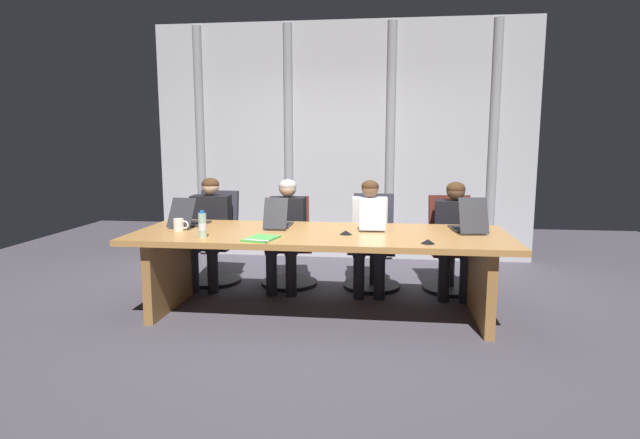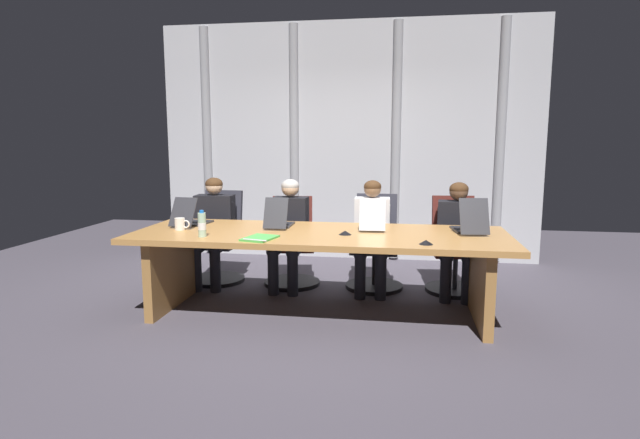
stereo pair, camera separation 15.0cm
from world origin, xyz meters
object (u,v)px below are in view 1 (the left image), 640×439
object	(u,v)px
laptop_left_mid	(279,221)
laptop_center	(372,223)
laptop_right_mid	(468,225)
person_center	(370,230)
conference_mic_middle	(428,241)
office_chair_left_mid	(289,251)
office_chair_right_mid	(452,255)
office_chair_center	(372,252)
coffee_mug_near	(179,225)
spiral_notepad	(261,239)
person_right_mid	(455,231)
person_left_mid	(286,227)
office_chair_left_end	(215,248)
water_bottle_primary	(202,225)
laptop_left_end	(190,220)
person_left_end	(209,225)
conference_mic_left_side	(346,232)

from	to	relation	value
laptop_left_mid	laptop_center	world-z (taller)	same
laptop_right_mid	person_center	xyz separation A→B (m)	(-0.89, 0.57, -0.16)
laptop_left_mid	conference_mic_middle	size ratio (longest dim) A/B	4.00
office_chair_left_mid	office_chair_right_mid	bearing A→B (deg)	81.16
office_chair_center	coffee_mug_near	xyz separation A→B (m)	(-1.71, -1.02, 0.43)
office_chair_left_mid	spiral_notepad	distance (m)	1.39
laptop_left_mid	coffee_mug_near	world-z (taller)	laptop_left_mid
conference_mic_middle	spiral_notepad	xyz separation A→B (m)	(-1.34, 0.01, -0.01)
laptop_left_mid	person_right_mid	xyz separation A→B (m)	(1.68, 0.55, -0.15)
person_left_mid	spiral_notepad	world-z (taller)	person_left_mid
person_left_mid	laptop_right_mid	bearing A→B (deg)	72.24
laptop_left_mid	person_left_mid	distance (m)	0.57
office_chair_left_end	water_bottle_primary	distance (m)	1.43
laptop_left_end	person_right_mid	world-z (taller)	person_right_mid
office_chair_right_mid	spiral_notepad	xyz separation A→B (m)	(-1.70, -1.33, 0.38)
office_chair_center	person_left_end	distance (m)	1.76
person_right_mid	office_chair_left_mid	bearing A→B (deg)	-90.79
laptop_right_mid	person_right_mid	distance (m)	0.59
laptop_left_mid	person_center	bearing A→B (deg)	-57.34
person_left_end	coffee_mug_near	world-z (taller)	person_left_end
laptop_right_mid	person_left_end	bearing A→B (deg)	70.67
water_bottle_primary	conference_mic_middle	xyz separation A→B (m)	(1.84, -0.03, -0.08)
laptop_left_end	conference_mic_middle	size ratio (longest dim) A/B	4.39
laptop_right_mid	conference_mic_left_side	bearing A→B (deg)	98.18
office_chair_left_end	water_bottle_primary	world-z (taller)	office_chair_left_end
person_left_end	water_bottle_primary	xyz separation A→B (m)	(0.34, -1.15, 0.19)
office_chair_right_mid	laptop_right_mid	bearing A→B (deg)	-2.83
office_chair_left_mid	office_chair_center	distance (m)	0.89
person_center	conference_mic_middle	bearing A→B (deg)	20.71
person_left_end	person_center	distance (m)	1.70
office_chair_center	laptop_right_mid	bearing A→B (deg)	50.57
laptop_left_mid	office_chair_left_end	bearing A→B (deg)	49.54
laptop_left_mid	laptop_center	distance (m)	0.87
laptop_left_end	office_chair_right_mid	size ratio (longest dim) A/B	0.50
person_right_mid	water_bottle_primary	xyz separation A→B (m)	(-2.21, -1.14, 0.20)
person_center	laptop_right_mid	bearing A→B (deg)	55.56
office_chair_right_mid	person_right_mid	size ratio (longest dim) A/B	0.86
laptop_left_end	person_left_end	distance (m)	0.59
person_left_end	office_chair_left_end	bearing A→B (deg)	177.80
person_left_end	conference_mic_left_side	world-z (taller)	person_left_end
laptop_center	person_left_end	distance (m)	1.82
office_chair_right_mid	coffee_mug_near	xyz separation A→B (m)	(-2.53, -1.01, 0.43)
laptop_right_mid	conference_mic_left_side	distance (m)	1.11
laptop_left_mid	person_left_end	bearing A→B (deg)	56.37
office_chair_right_mid	person_left_end	distance (m)	2.57
laptop_left_end	spiral_notepad	bearing A→B (deg)	-118.87
laptop_right_mid	conference_mic_middle	world-z (taller)	laptop_right_mid
laptop_right_mid	coffee_mug_near	xyz separation A→B (m)	(-2.56, -0.28, -0.01)
conference_mic_left_side	laptop_left_mid	bearing A→B (deg)	155.13
office_chair_center	office_chair_left_end	bearing A→B (deg)	-88.88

